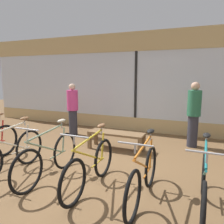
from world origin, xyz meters
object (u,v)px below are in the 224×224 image
bicycle_far_right (204,185)px  customer_by_window (194,113)px  bicycle_center_left (49,158)px  customer_near_rack (73,108)px  bicycle_center_right (91,166)px  display_bench (116,135)px  bicycle_right (143,176)px  bicycle_left (10,153)px

bicycle_far_right → customer_by_window: (-0.29, 2.87, 0.50)m
bicycle_center_left → customer_near_rack: 2.97m
bicycle_center_right → display_bench: 1.95m
bicycle_center_right → bicycle_right: bicycle_center_right is taller
bicycle_center_left → customer_by_window: size_ratio=1.04×
customer_near_rack → bicycle_right: bearing=-42.3°
bicycle_far_right → customer_near_rack: customer_near_rack is taller
bicycle_right → display_bench: (-1.21, 1.94, -0.02)m
bicycle_center_right → bicycle_right: 0.88m
bicycle_center_left → bicycle_right: bicycle_center_left is taller
bicycle_far_right → display_bench: bicycle_far_right is taller
bicycle_center_right → bicycle_far_right: bearing=1.9°
bicycle_far_right → bicycle_center_left: bearing=-179.0°
bicycle_right → bicycle_far_right: (0.82, 0.07, -0.00)m
bicycle_right → customer_by_window: 3.03m
bicycle_right → customer_near_rack: customer_near_rack is taller
bicycle_center_right → bicycle_right: bearing=-0.7°
bicycle_far_right → customer_by_window: bearing=95.8°
bicycle_right → display_bench: bicycle_right is taller
bicycle_center_left → customer_near_rack: bearing=114.5°
bicycle_center_left → customer_by_window: (2.27, 2.91, 0.49)m
bicycle_center_left → customer_by_window: bearing=52.1°
display_bench → customer_by_window: (1.74, 1.00, 0.52)m
bicycle_center_right → bicycle_right: (0.88, -0.01, -0.00)m
bicycle_left → bicycle_far_right: 3.39m
display_bench → customer_near_rack: size_ratio=0.88×
display_bench → customer_by_window: bearing=29.9°
bicycle_left → bicycle_right: 2.56m
bicycle_center_right → bicycle_far_right: 1.71m
bicycle_far_right → customer_near_rack: 4.63m
customer_near_rack → customer_by_window: (3.49, 0.24, 0.05)m
bicycle_center_left → customer_near_rack: customer_near_rack is taller
bicycle_center_left → bicycle_far_right: (2.56, 0.04, -0.02)m
bicycle_left → bicycle_center_right: bicycle_left is taller
bicycle_left → customer_by_window: 4.35m
bicycle_left → customer_near_rack: size_ratio=1.09×
bicycle_right → bicycle_far_right: 0.82m
bicycle_center_left → display_bench: bearing=74.4°
bicycle_center_left → bicycle_right: (1.74, -0.02, -0.01)m
customer_by_window → display_bench: bearing=-150.1°
bicycle_far_right → display_bench: 2.76m
bicycle_center_left → bicycle_left: bearing=-172.9°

